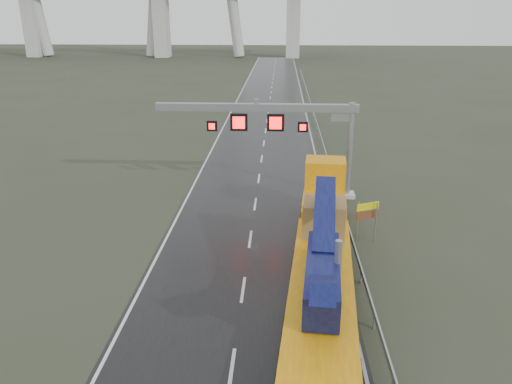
# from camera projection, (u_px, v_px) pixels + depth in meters

# --- Properties ---
(ground) EXTENTS (400.00, 400.00, 0.00)m
(ground) POSITION_uv_depth(u_px,v_px,m) (236.00, 338.00, 21.68)
(ground) COLOR #313625
(ground) RESTS_ON ground
(road) EXTENTS (11.00, 200.00, 0.02)m
(road) POSITION_uv_depth(u_px,v_px,m) (266.00, 131.00, 59.23)
(road) COLOR black
(road) RESTS_ON ground
(guardrail) EXTENTS (0.20, 140.00, 1.40)m
(guardrail) POSITION_uv_depth(u_px,v_px,m) (324.00, 147.00, 49.32)
(guardrail) COLOR #92949B
(guardrail) RESTS_ON ground
(sign_gantry) EXTENTS (14.90, 1.20, 7.42)m
(sign_gantry) POSITION_uv_depth(u_px,v_px,m) (285.00, 124.00, 36.56)
(sign_gantry) COLOR #BABAB5
(sign_gantry) RESTS_ON ground
(heavy_haul_truck) EXTENTS (4.72, 20.66, 4.81)m
(heavy_haul_truck) POSITION_uv_depth(u_px,v_px,m) (323.00, 233.00, 27.52)
(heavy_haul_truck) COLOR #FFAF0E
(heavy_haul_truck) RESTS_ON ground
(exit_sign_pair) EXTENTS (1.42, 0.70, 2.63)m
(exit_sign_pair) POSITION_uv_depth(u_px,v_px,m) (367.00, 214.00, 30.11)
(exit_sign_pair) COLOR gray
(exit_sign_pair) RESTS_ON ground
(striped_barrier) EXTENTS (0.78, 0.53, 1.21)m
(striped_barrier) POSITION_uv_depth(u_px,v_px,m) (339.00, 202.00, 35.43)
(striped_barrier) COLOR red
(striped_barrier) RESTS_ON ground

